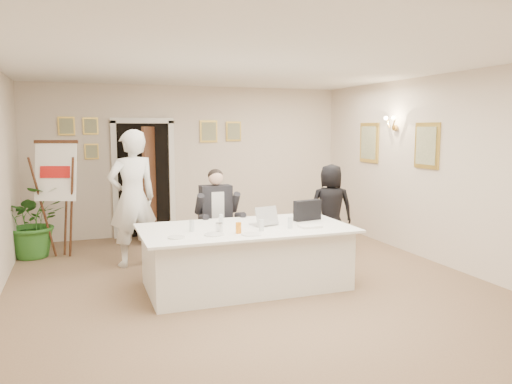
{
  "coord_description": "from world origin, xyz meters",
  "views": [
    {
      "loc": [
        -2.04,
        -5.89,
        2.03
      ],
      "look_at": [
        0.28,
        0.6,
        1.13
      ],
      "focal_mm": 35.0,
      "sensor_mm": 36.0,
      "label": 1
    }
  ],
  "objects_px": {
    "conference_table": "(246,256)",
    "standing_man": "(132,198)",
    "flip_chart": "(60,205)",
    "paper_stack": "(310,226)",
    "seated_man": "(217,217)",
    "oj_glass": "(239,228)",
    "laptop_bag": "(307,210)",
    "potted_palm": "(34,221)",
    "laptop": "(264,214)",
    "standing_woman": "(331,208)",
    "steel_jug": "(219,227)"
  },
  "relations": [
    {
      "from": "laptop_bag",
      "to": "steel_jug",
      "type": "xyz_separation_m",
      "value": [
        -1.33,
        -0.33,
        -0.08
      ]
    },
    {
      "from": "flip_chart",
      "to": "standing_woman",
      "type": "distance_m",
      "value": 4.27
    },
    {
      "from": "laptop_bag",
      "to": "paper_stack",
      "type": "distance_m",
      "value": 0.5
    },
    {
      "from": "potted_palm",
      "to": "standing_man",
      "type": "bearing_deg",
      "value": -35.58
    },
    {
      "from": "flip_chart",
      "to": "steel_jug",
      "type": "bearing_deg",
      "value": -53.36
    },
    {
      "from": "seated_man",
      "to": "standing_man",
      "type": "bearing_deg",
      "value": 164.63
    },
    {
      "from": "laptop",
      "to": "flip_chart",
      "type": "bearing_deg",
      "value": 124.32
    },
    {
      "from": "standing_woman",
      "to": "laptop",
      "type": "relative_size",
      "value": 4.2
    },
    {
      "from": "seated_man",
      "to": "standing_woman",
      "type": "bearing_deg",
      "value": 9.27
    },
    {
      "from": "standing_woman",
      "to": "potted_palm",
      "type": "height_order",
      "value": "standing_woman"
    },
    {
      "from": "standing_man",
      "to": "laptop_bag",
      "type": "height_order",
      "value": "standing_man"
    },
    {
      "from": "seated_man",
      "to": "flip_chart",
      "type": "bearing_deg",
      "value": 154.95
    },
    {
      "from": "laptop_bag",
      "to": "standing_man",
      "type": "bearing_deg",
      "value": 137.84
    },
    {
      "from": "flip_chart",
      "to": "standing_man",
      "type": "relative_size",
      "value": 0.9
    },
    {
      "from": "flip_chart",
      "to": "laptop_bag",
      "type": "height_order",
      "value": "flip_chart"
    },
    {
      "from": "paper_stack",
      "to": "standing_man",
      "type": "bearing_deg",
      "value": 137.99
    },
    {
      "from": "standing_man",
      "to": "standing_woman",
      "type": "xyz_separation_m",
      "value": [
        3.11,
        -0.27,
        -0.28
      ]
    },
    {
      "from": "potted_palm",
      "to": "oj_glass",
      "type": "bearing_deg",
      "value": -49.16
    },
    {
      "from": "potted_palm",
      "to": "laptop",
      "type": "xyz_separation_m",
      "value": [
        2.92,
        -2.45,
        0.34
      ]
    },
    {
      "from": "conference_table",
      "to": "steel_jug",
      "type": "relative_size",
      "value": 24.0
    },
    {
      "from": "standing_man",
      "to": "steel_jug",
      "type": "height_order",
      "value": "standing_man"
    },
    {
      "from": "conference_table",
      "to": "paper_stack",
      "type": "xyz_separation_m",
      "value": [
        0.76,
        -0.3,
        0.4
      ]
    },
    {
      "from": "conference_table",
      "to": "paper_stack",
      "type": "relative_size",
      "value": 9.8
    },
    {
      "from": "seated_man",
      "to": "standing_man",
      "type": "distance_m",
      "value": 1.26
    },
    {
      "from": "paper_stack",
      "to": "steel_jug",
      "type": "xyz_separation_m",
      "value": [
        -1.15,
        0.12,
        0.04
      ]
    },
    {
      "from": "conference_table",
      "to": "flip_chart",
      "type": "bearing_deg",
      "value": 134.22
    },
    {
      "from": "flip_chart",
      "to": "paper_stack",
      "type": "height_order",
      "value": "flip_chart"
    },
    {
      "from": "laptop",
      "to": "oj_glass",
      "type": "height_order",
      "value": "laptop"
    },
    {
      "from": "laptop_bag",
      "to": "steel_jug",
      "type": "bearing_deg",
      "value": -176.33
    },
    {
      "from": "standing_man",
      "to": "laptop",
      "type": "bearing_deg",
      "value": 119.99
    },
    {
      "from": "paper_stack",
      "to": "standing_woman",
      "type": "bearing_deg",
      "value": 53.98
    },
    {
      "from": "conference_table",
      "to": "oj_glass",
      "type": "distance_m",
      "value": 0.59
    },
    {
      "from": "paper_stack",
      "to": "oj_glass",
      "type": "relative_size",
      "value": 2.07
    },
    {
      "from": "seated_man",
      "to": "steel_jug",
      "type": "xyz_separation_m",
      "value": [
        -0.31,
        -1.26,
        0.11
      ]
    },
    {
      "from": "conference_table",
      "to": "standing_man",
      "type": "bearing_deg",
      "value": 129.61
    },
    {
      "from": "oj_glass",
      "to": "seated_man",
      "type": "bearing_deg",
      "value": 85.35
    },
    {
      "from": "seated_man",
      "to": "oj_glass",
      "type": "xyz_separation_m",
      "value": [
        -0.11,
        -1.41,
        0.12
      ]
    },
    {
      "from": "standing_man",
      "to": "laptop",
      "type": "relative_size",
      "value": 5.8
    },
    {
      "from": "conference_table",
      "to": "laptop_bag",
      "type": "bearing_deg",
      "value": 9.36
    },
    {
      "from": "conference_table",
      "to": "laptop",
      "type": "distance_m",
      "value": 0.59
    },
    {
      "from": "conference_table",
      "to": "standing_woman",
      "type": "xyz_separation_m",
      "value": [
        1.87,
        1.23,
        0.33
      ]
    },
    {
      "from": "flip_chart",
      "to": "laptop",
      "type": "relative_size",
      "value": 5.22
    },
    {
      "from": "oj_glass",
      "to": "standing_man",
      "type": "bearing_deg",
      "value": 119.62
    },
    {
      "from": "potted_palm",
      "to": "steel_jug",
      "type": "distance_m",
      "value": 3.52
    },
    {
      "from": "laptop_bag",
      "to": "oj_glass",
      "type": "distance_m",
      "value": 1.23
    },
    {
      "from": "conference_table",
      "to": "laptop",
      "type": "relative_size",
      "value": 7.67
    },
    {
      "from": "laptop_bag",
      "to": "flip_chart",
      "type": "bearing_deg",
      "value": 135.43
    },
    {
      "from": "standing_man",
      "to": "oj_glass",
      "type": "height_order",
      "value": "standing_man"
    },
    {
      "from": "paper_stack",
      "to": "laptop_bag",
      "type": "bearing_deg",
      "value": 68.78
    },
    {
      "from": "conference_table",
      "to": "flip_chart",
      "type": "height_order",
      "value": "flip_chart"
    }
  ]
}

